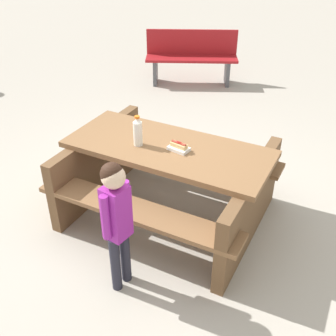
{
  "coord_description": "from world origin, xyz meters",
  "views": [
    {
      "loc": [
        2.02,
        -2.33,
        2.47
      ],
      "look_at": [
        0.0,
        0.0,
        0.52
      ],
      "focal_mm": 43.4,
      "sensor_mm": 36.0,
      "label": 1
    }
  ],
  "objects": [
    {
      "name": "ground_plane",
      "position": [
        0.0,
        0.0,
        0.0
      ],
      "size": [
        30.0,
        30.0,
        0.0
      ],
      "primitive_type": "plane",
      "color": "#ADA599",
      "rests_on": "ground"
    },
    {
      "name": "hotdog_tray",
      "position": [
        0.12,
        0.01,
        0.78
      ],
      "size": [
        0.19,
        0.12,
        0.08
      ],
      "color": "white",
      "rests_on": "picnic_table"
    },
    {
      "name": "picnic_table",
      "position": [
        0.0,
        0.0,
        0.44
      ],
      "size": [
        2.08,
        1.78,
        0.75
      ],
      "color": "brown",
      "rests_on": "ground"
    },
    {
      "name": "soda_bottle",
      "position": [
        -0.21,
        -0.15,
        0.88
      ],
      "size": [
        0.08,
        0.08,
        0.28
      ],
      "color": "silver",
      "rests_on": "picnic_table"
    },
    {
      "name": "child_in_coat",
      "position": [
        0.29,
        -0.89,
        0.7
      ],
      "size": [
        0.17,
        0.27,
        1.1
      ],
      "color": "#262633",
      "rests_on": "ground"
    },
    {
      "name": "park_bench_near",
      "position": [
        -2.06,
        2.98,
        0.45
      ],
      "size": [
        1.42,
        1.25,
        0.85
      ],
      "color": "maroon",
      "rests_on": "ground"
    }
  ]
}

